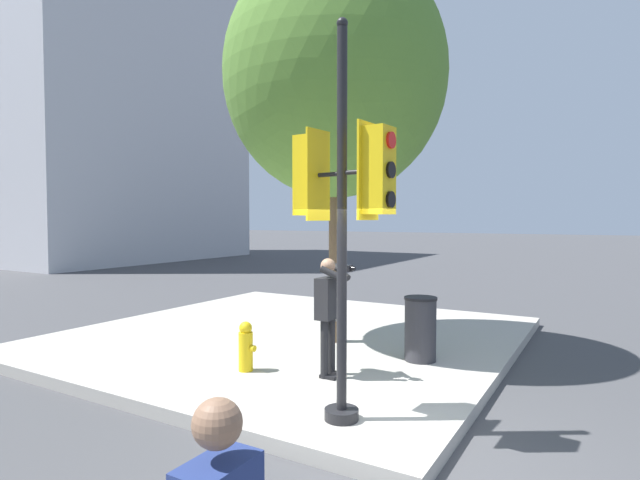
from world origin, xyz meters
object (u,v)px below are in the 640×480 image
object	(u,v)px
fire_hydrant	(246,347)
trash_bin	(420,329)
person_photographer	(329,306)
street_tree	(335,76)
traffic_signal_pole	(342,202)

from	to	relation	value
fire_hydrant	trash_bin	xyz separation A→B (m)	(1.80, -2.02, 0.15)
person_photographer	street_tree	world-z (taller)	street_tree
street_tree	trash_bin	size ratio (longest dim) A/B	6.90
traffic_signal_pole	street_tree	xyz separation A→B (m)	(3.03, 1.75, 2.34)
person_photographer	street_tree	distance (m)	4.24
traffic_signal_pole	person_photographer	world-z (taller)	traffic_signal_pole
street_tree	trash_bin	bearing A→B (deg)	-102.04
street_tree	fire_hydrant	size ratio (longest dim) A/B	9.54
person_photographer	traffic_signal_pole	bearing A→B (deg)	-145.48
traffic_signal_pole	person_photographer	distance (m)	2.08
fire_hydrant	traffic_signal_pole	bearing A→B (deg)	-112.80
fire_hydrant	trash_bin	world-z (taller)	trash_bin
traffic_signal_pole	street_tree	bearing A→B (deg)	30.03
person_photographer	fire_hydrant	distance (m)	1.39
street_tree	trash_bin	distance (m)	4.60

